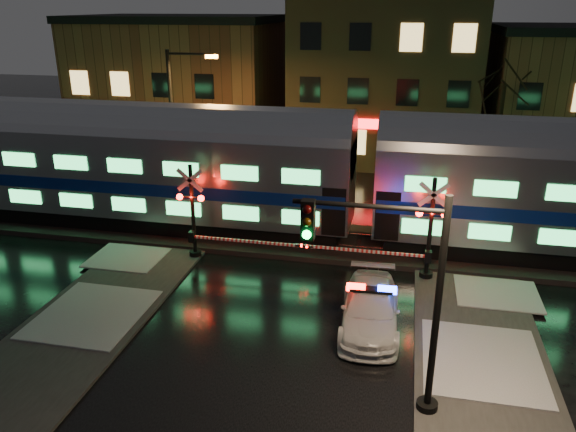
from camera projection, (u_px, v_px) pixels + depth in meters
The scene contains 12 objects.
ground at pixel (292, 295), 21.05m from camera, with size 120.00×120.00×0.00m, color black.
ballast at pixel (314, 241), 25.58m from camera, with size 90.00×4.20×0.24m, color black.
sidewalk_left at pixel (40, 366), 16.82m from camera, with size 4.00×20.00×0.12m, color #2D2D2D.
sidewalk_right at pixel (494, 431), 14.26m from camera, with size 4.00×20.00×0.12m, color #2D2D2D.
building_left at pixel (183, 86), 42.13m from camera, with size 14.00×10.00×9.00m, color brown.
building_mid at pixel (386, 73), 39.19m from camera, with size 12.00×11.00×11.50m, color brown.
train at pixel (365, 175), 24.00m from camera, with size 51.00×3.12×5.92m.
police_car at pixel (370, 309), 18.76m from camera, with size 2.11×4.77×1.52m.
crossing_signal_right at pixel (420, 239), 21.64m from camera, with size 5.92×0.66×4.19m.
crossing_signal_left at pixel (201, 222), 23.41m from camera, with size 5.83×0.66×4.13m.
traffic_light at pixel (398, 302), 14.04m from camera, with size 3.96×0.71×6.12m.
streetlight at pixel (177, 118), 29.20m from camera, with size 2.71×0.28×8.12m.
Camera 1 is at (3.77, -18.25, 10.23)m, focal length 35.00 mm.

